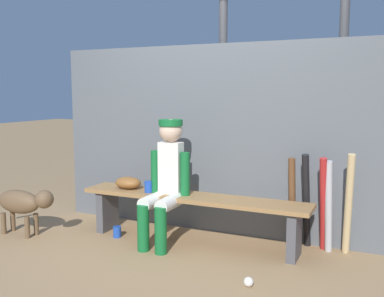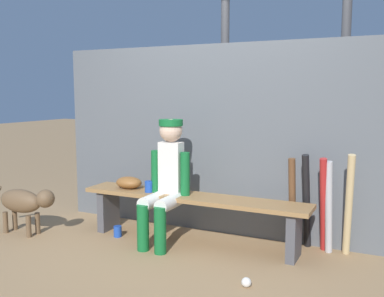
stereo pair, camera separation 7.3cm
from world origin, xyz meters
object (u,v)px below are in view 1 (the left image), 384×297
Objects in this scene: bat_aluminum_silver at (328,207)px; bat_wood_dark at (292,203)px; baseball at (248,282)px; baseball_glove at (128,183)px; dugout_bench at (192,206)px; cup_on_ground at (117,232)px; dog at (23,203)px; player_seated at (166,177)px; bat_wood_natural at (348,205)px; bat_aluminum_red at (323,205)px; bat_aluminum_black at (306,201)px; cup_on_bench at (149,187)px.

bat_wood_dark is at bearing 177.72° from bat_aluminum_silver.
bat_aluminum_silver is 11.44× the size of baseball.
bat_wood_dark is at bearing 9.59° from baseball_glove.
dugout_bench reaches higher than cup_on_ground.
cup_on_ground is 1.00m from dog.
player_seated is 1.66m from bat_wood_natural.
bat_aluminum_red is 8.02× the size of cup_on_ground.
player_seated is 1.46m from bat_aluminum_red.
baseball is at bearing -114.50° from bat_aluminum_silver.
bat_aluminum_black is (1.02, 0.30, 0.09)m from dugout_bench.
bat_aluminum_silver is (0.05, -0.01, -0.01)m from bat_aluminum_red.
dog is at bearing -163.06° from dugout_bench.
bat_wood_dark is at bearing 18.93° from player_seated.
bat_wood_dark reaches higher than bat_aluminum_silver.
bat_aluminum_red is 0.95× the size of bat_wood_natural.
bat_wood_dark is 1.38m from cup_on_bench.
bat_aluminum_silver is 7.70× the size of cup_on_bench.
bat_aluminum_red reaches higher than dugout_bench.
player_seated reaches higher than cup_on_ground.
baseball is (-0.11, -0.97, -0.39)m from bat_wood_dark.
baseball is at bearing -111.98° from bat_aluminum_red.
cup_on_ground is (-1.97, -0.43, -0.37)m from bat_aluminum_silver.
cup_on_ground is at bearing -167.19° from bat_aluminum_red.
bat_aluminum_black is (1.24, 0.41, -0.20)m from player_seated.
bat_aluminum_silver is at bearing 14.85° from dog.
baseball is at bearing -27.65° from cup_on_bench.
dugout_bench is at bearing -167.07° from bat_aluminum_red.
bat_wood_natural is 8.48× the size of cup_on_bench.
bat_aluminum_red is (1.89, 0.27, -0.09)m from baseball_glove.
bat_aluminum_red is 8.02× the size of cup_on_bench.
cup_on_bench is at bearing -168.51° from bat_aluminum_red.
dugout_bench is 2.55× the size of bat_aluminum_red.
cup_on_bench is (-1.83, -0.31, 0.06)m from bat_wood_natural.
baseball is at bearing -96.53° from bat_wood_dark.
cup_on_ground is (-1.53, 0.53, 0.02)m from baseball.
player_seated reaches higher than bat_wood_dark.
player_seated reaches higher than baseball_glove.
bat_wood_natural is at bearing 12.61° from player_seated.
bat_aluminum_silver is 1.00× the size of dog.
baseball is (-0.60, -0.95, -0.43)m from bat_wood_natural.
bat_aluminum_silver is at bearing -12.05° from bat_aluminum_black.
cup_on_ground is at bearing -100.99° from baseball_glove.
bat_wood_dark is at bearing -166.18° from bat_aluminum_black.
dugout_bench is 1.72m from dog.
cup_on_bench is (0.31, 0.11, 0.47)m from cup_on_ground.
baseball_glove is 2.12m from bat_wood_natural.
bat_aluminum_silver reaches higher than dog.
dugout_bench is 1.10m from baseball.
bat_aluminum_black reaches higher than bat_aluminum_silver.
cup_on_ground reaches higher than baseball.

